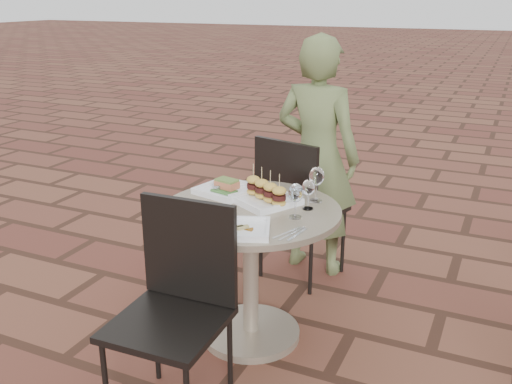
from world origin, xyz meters
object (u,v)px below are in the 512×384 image
at_px(chair_far, 295,199).
at_px(plate_salmon, 227,189).
at_px(chair_near, 178,292).
at_px(plate_sliders, 266,195).
at_px(cafe_table, 251,253).
at_px(plate_tuna, 243,229).
at_px(diner, 317,157).

relative_size(chair_far, plate_salmon, 2.85).
bearing_deg(chair_near, plate_salmon, 100.00).
bearing_deg(chair_far, plate_sliders, 109.81).
height_order(cafe_table, plate_sliders, plate_sliders).
relative_size(cafe_table, plate_salmon, 2.76).
bearing_deg(plate_sliders, plate_salmon, 167.51).
distance_m(cafe_table, plate_sliders, 0.31).
bearing_deg(plate_tuna, cafe_table, 108.32).
bearing_deg(plate_salmon, chair_near, -78.05).
xyz_separation_m(diner, plate_salmon, (-0.24, -0.77, -0.01)).
relative_size(cafe_table, chair_far, 0.97).
xyz_separation_m(chair_near, plate_salmon, (-0.16, 0.76, 0.20)).
height_order(chair_far, chair_near, same).
distance_m(chair_far, diner, 0.32).
xyz_separation_m(chair_near, plate_sliders, (0.09, 0.70, 0.22)).
xyz_separation_m(chair_far, chair_near, (-0.03, -1.29, 0.00)).
bearing_deg(cafe_table, chair_far, 92.14).
height_order(cafe_table, diner, diner).
bearing_deg(chair_near, cafe_table, 82.73).
bearing_deg(plate_sliders, diner, 90.70).
relative_size(cafe_table, diner, 0.59).
xyz_separation_m(chair_near, diner, (0.08, 1.53, 0.21)).
xyz_separation_m(plate_sliders, plate_tuna, (0.06, -0.38, -0.03)).
xyz_separation_m(chair_far, diner, (0.05, 0.24, 0.21)).
bearing_deg(chair_near, plate_tuna, 62.96).
relative_size(chair_near, diner, 0.61).
height_order(chair_far, plate_salmon, chair_far).
distance_m(chair_near, plate_tuna, 0.40).
height_order(plate_salmon, plate_sliders, plate_sliders).
relative_size(diner, plate_sliders, 4.02).
bearing_deg(plate_sliders, plate_tuna, -81.74).
bearing_deg(plate_salmon, cafe_table, -36.73).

